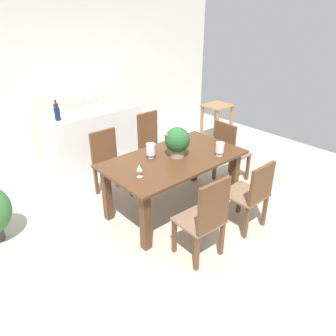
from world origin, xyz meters
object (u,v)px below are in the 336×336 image
at_px(chair_far_right, 152,143).
at_px(dining_table, 174,167).
at_px(crystal_vase_left, 151,150).
at_px(wine_bottle_dark, 101,100).
at_px(side_table, 217,116).
at_px(wine_glass, 139,168).
at_px(chair_near_right, 252,193).
at_px(chair_far_left, 108,160).
at_px(kitchen_counter, 96,138).
at_px(flower_centerpiece, 177,141).
at_px(wine_bottle_tall, 56,109).
at_px(wine_bottle_green, 57,114).
at_px(crystal_vase_center_near, 220,148).
at_px(chair_foot_end, 228,150).
at_px(chair_near_left, 206,217).

bearing_deg(chair_far_right, dining_table, -112.76).
height_order(crystal_vase_left, wine_bottle_dark, wine_bottle_dark).
bearing_deg(wine_bottle_dark, dining_table, -95.44).
bearing_deg(dining_table, side_table, 28.34).
bearing_deg(crystal_vase_left, wine_glass, -143.31).
xyz_separation_m(chair_near_right, chair_far_left, (-0.81, 1.88, 0.02)).
bearing_deg(kitchen_counter, flower_centerpiece, -87.48).
bearing_deg(crystal_vase_left, wine_bottle_dark, 77.35).
relative_size(chair_far_right, wine_bottle_dark, 3.65).
bearing_deg(crystal_vase_left, chair_far_right, 50.46).
xyz_separation_m(wine_glass, side_table, (2.95, 1.37, -0.34)).
relative_size(chair_far_right, chair_far_left, 1.09).
distance_m(wine_bottle_tall, wine_bottle_green, 0.29).
height_order(wine_glass, kitchen_counter, kitchen_counter).
distance_m(wine_glass, wine_bottle_green, 1.96).
bearing_deg(chair_near_right, dining_table, -66.13).
xyz_separation_m(wine_bottle_tall, wine_bottle_green, (-0.11, -0.27, 0.01)).
height_order(chair_far_right, wine_bottle_tall, wine_bottle_tall).
height_order(crystal_vase_left, wine_glass, crystal_vase_left).
bearing_deg(crystal_vase_center_near, wine_bottle_tall, 113.36).
relative_size(chair_far_left, chair_foot_end, 0.96).
distance_m(kitchen_counter, wine_bottle_dark, 0.64).
bearing_deg(side_table, wine_bottle_green, 168.92).
bearing_deg(side_table, chair_foot_end, -133.51).
distance_m(crystal_vase_center_near, wine_bottle_dark, 2.40).
distance_m(chair_near_right, side_table, 2.90).
relative_size(chair_near_left, wine_bottle_tall, 4.29).
height_order(chair_near_left, kitchen_counter, chair_near_left).
xyz_separation_m(chair_far_right, crystal_vase_left, (-0.63, -0.76, 0.33)).
bearing_deg(chair_far_left, wine_bottle_dark, 62.14).
bearing_deg(wine_bottle_tall, dining_table, -74.85).
relative_size(chair_far_left, wine_glass, 6.20).
height_order(chair_near_right, wine_bottle_green, wine_bottle_green).
bearing_deg(side_table, flower_centerpiece, -151.12).
xyz_separation_m(wine_glass, wine_bottle_tall, (0.07, 2.22, 0.18)).
bearing_deg(kitchen_counter, chair_near_right, -81.44).
distance_m(chair_near_right, kitchen_counter, 2.90).
height_order(dining_table, wine_bottle_tall, wine_bottle_tall).
bearing_deg(side_table, crystal_vase_center_near, -138.98).
bearing_deg(crystal_vase_left, wine_bottle_green, 105.63).
height_order(dining_table, chair_near_left, chair_near_left).
relative_size(flower_centerpiece, crystal_vase_center_near, 2.22).
bearing_deg(chair_far_left, kitchen_counter, 70.08).
distance_m(crystal_vase_left, wine_glass, 0.52).
height_order(chair_near_right, chair_far_left, chair_far_left).
relative_size(chair_far_left, flower_centerpiece, 2.44).
xyz_separation_m(wine_glass, kitchen_counter, (0.61, 2.05, -0.40)).
height_order(chair_far_right, chair_near_left, chair_far_right).
bearing_deg(chair_far_right, crystal_vase_center_near, -86.08).
relative_size(dining_table, chair_near_left, 1.80).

